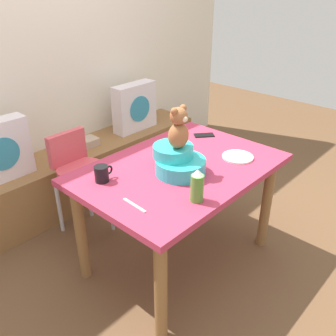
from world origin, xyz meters
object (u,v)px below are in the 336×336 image
cell_phone (204,135)px  dinner_plate_near (175,148)px  teddy_bear (179,129)px  ketchup_bottle (197,186)px  pillow_floral_right (135,107)px  highchair (80,171)px  coffee_mug (102,174)px  dining_table (180,181)px  dinner_plate_far (238,157)px  book_stack (86,143)px  infant_seat_teal (178,161)px

cell_phone → dinner_plate_near: bearing=129.4°
teddy_bear → ketchup_bottle: (-0.17, -0.28, -0.19)m
pillow_floral_right → ketchup_bottle: size_ratio=2.38×
ketchup_bottle → pillow_floral_right: bearing=57.9°
highchair → coffee_mug: (-0.20, -0.55, 0.27)m
dining_table → dinner_plate_near: bearing=48.7°
dining_table → coffee_mug: size_ratio=10.52×
highchair → dinner_plate_far: bearing=-58.7°
teddy_bear → dinner_plate_near: teddy_bear is taller
dinner_plate_near → cell_phone: bearing=-0.1°
highchair → coffee_mug: 0.64m
dining_table → teddy_bear: 0.39m
dining_table → highchair: (-0.24, 0.75, -0.11)m
teddy_bear → ketchup_bottle: teddy_bear is taller
teddy_bear → dinner_plate_far: size_ratio=1.25×
highchair → ketchup_bottle: (0.00, -1.07, 0.31)m
book_stack → infant_seat_teal: size_ratio=0.61×
pillow_floral_right → dining_table: size_ratio=0.35×
infant_seat_teal → coffee_mug: bearing=146.7°
book_stack → ketchup_bottle: ketchup_bottle is taller
ketchup_bottle → coffee_mug: ketchup_bottle is taller
coffee_mug → cell_phone: bearing=-1.4°
dinner_plate_far → coffee_mug: bearing=152.6°
pillow_floral_right → cell_phone: size_ratio=3.06×
dining_table → dinner_plate_near: (0.16, 0.18, 0.11)m
infant_seat_teal → coffee_mug: infant_seat_teal is taller
infant_seat_teal → cell_phone: bearing=22.2°
teddy_bear → dining_table: bearing=32.0°
teddy_bear → coffee_mug: (-0.37, 0.25, -0.23)m
pillow_floral_right → infant_seat_teal: (-0.76, -1.21, 0.13)m
highchair → coffee_mug: bearing=-110.2°
infant_seat_teal → dinner_plate_far: size_ratio=1.65×
dining_table → highchair: 0.80m
highchair → teddy_bear: 0.95m
infant_seat_teal → teddy_bear: size_ratio=1.32×
ketchup_bottle → infant_seat_teal: bearing=58.8°
book_stack → dining_table: 1.20m
cell_phone → dinner_plate_far: bearing=-160.8°
pillow_floral_right → infant_seat_teal: bearing=-122.2°
coffee_mug → dinner_plate_far: 0.88m
book_stack → coffee_mug: bearing=-120.3°
ketchup_bottle → coffee_mug: size_ratio=1.54×
dinner_plate_far → pillow_floral_right: bearing=75.4°
dining_table → ketchup_bottle: size_ratio=6.82×
book_stack → dinner_plate_near: size_ratio=1.00×
pillow_floral_right → highchair: size_ratio=0.56×
dining_table → dinner_plate_far: size_ratio=6.31×
pillow_floral_right → cell_phone: (-0.22, -0.98, 0.06)m
pillow_floral_right → dinner_plate_far: bearing=-104.6°
infant_seat_teal → coffee_mug: (-0.37, 0.25, -0.02)m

